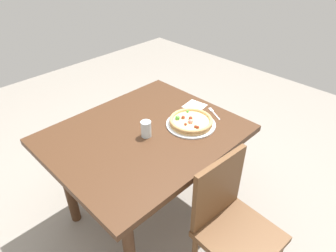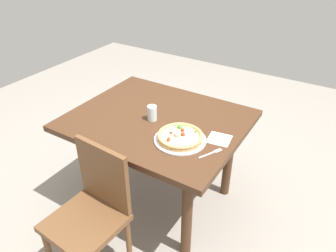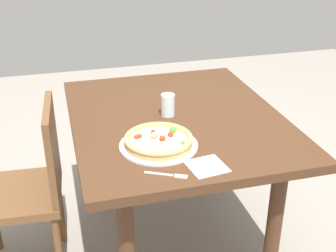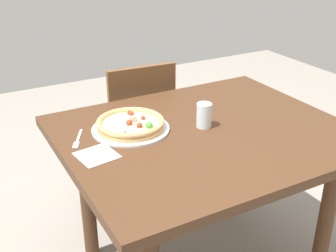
{
  "view_description": "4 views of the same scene",
  "coord_description": "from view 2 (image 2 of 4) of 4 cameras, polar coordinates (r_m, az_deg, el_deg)",
  "views": [
    {
      "loc": [
        -1.0,
        -1.21,
        1.88
      ],
      "look_at": [
        0.14,
        -0.08,
        0.78
      ],
      "focal_mm": 32.0,
      "sensor_mm": 36.0,
      "label": 1
    },
    {
      "loc": [
        1.09,
        -1.61,
        1.91
      ],
      "look_at": [
        0.14,
        -0.08,
        0.78
      ],
      "focal_mm": 34.34,
      "sensor_mm": 36.0,
      "label": 2
    },
    {
      "loc": [
        1.86,
        -0.54,
        1.66
      ],
      "look_at": [
        0.14,
        -0.08,
        0.78
      ],
      "focal_mm": 47.65,
      "sensor_mm": 36.0,
      "label": 3
    },
    {
      "loc": [
        0.93,
        1.37,
        1.55
      ],
      "look_at": [
        0.14,
        -0.08,
        0.78
      ],
      "focal_mm": 46.13,
      "sensor_mm": 36.0,
      "label": 4
    }
  ],
  "objects": [
    {
      "name": "drinking_glass",
      "position": [
        2.21,
        -2.83,
        2.31
      ],
      "size": [
        0.07,
        0.07,
        0.11
      ],
      "primitive_type": "cylinder",
      "color": "silver",
      "rests_on": "dining_table"
    },
    {
      "name": "napkin",
      "position": [
        2.06,
        9.08,
        -2.31
      ],
      "size": [
        0.16,
        0.16,
        0.0
      ],
      "primitive_type": "cube",
      "rotation": [
        0.0,
        0.0,
        0.14
      ],
      "color": "white",
      "rests_on": "dining_table"
    },
    {
      "name": "fork",
      "position": [
        1.93,
        7.85,
        -4.73
      ],
      "size": [
        0.09,
        0.15,
        0.0
      ],
      "rotation": [
        0.0,
        0.0,
        1.1
      ],
      "color": "silver",
      "rests_on": "dining_table"
    },
    {
      "name": "dining_table",
      "position": [
        2.31,
        -1.89,
        -0.79
      ],
      "size": [
        1.2,
        0.99,
        0.76
      ],
      "color": "#472B19",
      "rests_on": "ground"
    },
    {
      "name": "chair_near",
      "position": [
        2.0,
        -13.29,
        -14.37
      ],
      "size": [
        0.43,
        0.43,
        0.88
      ],
      "rotation": [
        0.0,
        0.0,
        3.08
      ],
      "color": "brown",
      "rests_on": "ground"
    },
    {
      "name": "plate",
      "position": [
        2.02,
        2.16,
        -2.45
      ],
      "size": [
        0.33,
        0.33,
        0.01
      ],
      "primitive_type": "cylinder",
      "color": "silver",
      "rests_on": "dining_table"
    },
    {
      "name": "ground_plane",
      "position": [
        2.72,
        -1.64,
        -12.41
      ],
      "size": [
        6.0,
        6.0,
        0.0
      ],
      "primitive_type": "plane",
      "color": "gray"
    },
    {
      "name": "pizza",
      "position": [
        2.01,
        2.16,
        -1.84
      ],
      "size": [
        0.29,
        0.29,
        0.05
      ],
      "color": "tan",
      "rests_on": "plate"
    }
  ]
}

